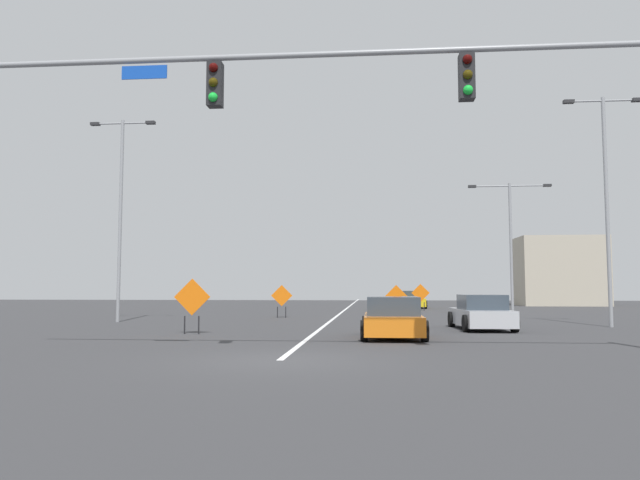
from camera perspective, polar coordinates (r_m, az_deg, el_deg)
name	(u,v)px	position (r m, az deg, el deg)	size (l,w,h in m)	color
ground	(280,360)	(13.75, -3.83, -11.29)	(131.47, 131.47, 0.00)	#38383A
road_centre_stripe	(348,307)	(50.08, 2.65, -6.39)	(0.16, 73.04, 0.01)	white
traffic_signal_assembly	(458,103)	(14.23, 12.90, 12.48)	(17.46, 0.44, 7.41)	gray
street_lamp_mid_right	(606,193)	(28.12, 25.44, 4.06)	(3.27, 0.24, 9.71)	gray
street_lamp_far_right	(121,204)	(30.69, -18.32, 3.22)	(3.23, 0.24, 9.78)	gray
street_lamp_far_left	(511,235)	(36.15, 17.58, 0.45)	(4.67, 0.24, 7.62)	gray
construction_sign_left_lane	(421,294)	(43.66, 9.48, -5.06)	(1.28, 0.14, 1.90)	orange
construction_sign_right_shoulder	(396,299)	(28.65, 7.22, -5.55)	(1.12, 0.19, 1.76)	orange
construction_sign_median_near	(282,297)	(33.01, -3.64, -5.42)	(1.14, 0.29, 1.78)	orange
construction_sign_median_far	(192,299)	(21.84, -12.00, -5.51)	(1.30, 0.08, 1.95)	orange
car_silver_distant	(481,314)	(24.48, 14.99, -6.73)	(2.15, 4.38, 1.35)	#B7BABF
car_yellow_near	(412,300)	(48.65, 8.65, -5.62)	(2.20, 4.01, 1.39)	gold
car_orange_far	(393,319)	(19.85, 6.89, -7.38)	(2.04, 4.03, 1.33)	orange
roadside_building_east	(559,271)	(59.65, 21.66, -2.77)	(7.45, 5.42, 6.27)	#B2A893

